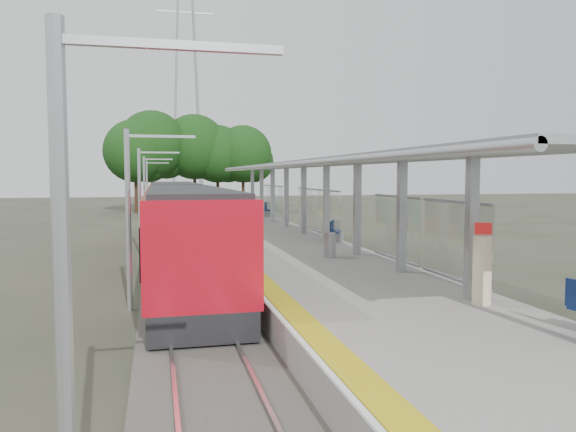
{
  "coord_description": "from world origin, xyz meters",
  "views": [
    {
      "loc": [
        -5.48,
        -10.23,
        4.03
      ],
      "look_at": [
        0.02,
        13.15,
        2.3
      ],
      "focal_mm": 35.0,
      "sensor_mm": 36.0,
      "label": 1
    }
  ],
  "objects_px": {
    "info_pillar_far": "(253,210)",
    "bench_mid": "(334,230)",
    "litter_bin": "(330,245)",
    "train": "(179,219)",
    "bench_far": "(267,209)",
    "info_pillar_near": "(482,269)"
  },
  "relations": [
    {
      "from": "bench_mid",
      "to": "info_pillar_far",
      "type": "bearing_deg",
      "value": 124.56
    },
    {
      "from": "bench_far",
      "to": "train",
      "type": "bearing_deg",
      "value": -98.85
    },
    {
      "from": "info_pillar_far",
      "to": "litter_bin",
      "type": "height_order",
      "value": "info_pillar_far"
    },
    {
      "from": "train",
      "to": "bench_mid",
      "type": "height_order",
      "value": "train"
    },
    {
      "from": "litter_bin",
      "to": "bench_mid",
      "type": "bearing_deg",
      "value": 70.37
    },
    {
      "from": "bench_far",
      "to": "info_pillar_near",
      "type": "bearing_deg",
      "value": -74.93
    },
    {
      "from": "bench_far",
      "to": "litter_bin",
      "type": "xyz_separation_m",
      "value": [
        -1.82,
        -21.21,
        -0.11
      ]
    },
    {
      "from": "bench_far",
      "to": "info_pillar_far",
      "type": "height_order",
      "value": "info_pillar_far"
    },
    {
      "from": "info_pillar_far",
      "to": "bench_mid",
      "type": "bearing_deg",
      "value": -59.11
    },
    {
      "from": "bench_far",
      "to": "info_pillar_far",
      "type": "xyz_separation_m",
      "value": [
        -1.96,
        -5.06,
        0.22
      ]
    },
    {
      "from": "bench_mid",
      "to": "info_pillar_near",
      "type": "bearing_deg",
      "value": -68.68
    },
    {
      "from": "train",
      "to": "info_pillar_far",
      "type": "relative_size",
      "value": 15.23
    },
    {
      "from": "bench_far",
      "to": "bench_mid",
      "type": "bearing_deg",
      "value": -73.55
    },
    {
      "from": "bench_far",
      "to": "info_pillar_far",
      "type": "bearing_deg",
      "value": -94.88
    },
    {
      "from": "bench_mid",
      "to": "info_pillar_far",
      "type": "distance_m",
      "value": 11.13
    },
    {
      "from": "bench_mid",
      "to": "info_pillar_near",
      "type": "distance_m",
      "value": 13.36
    },
    {
      "from": "bench_mid",
      "to": "train",
      "type": "bearing_deg",
      "value": -163.24
    },
    {
      "from": "train",
      "to": "bench_far",
      "type": "bearing_deg",
      "value": 64.85
    },
    {
      "from": "bench_mid",
      "to": "bench_far",
      "type": "distance_m",
      "value": 16.0
    },
    {
      "from": "info_pillar_near",
      "to": "info_pillar_far",
      "type": "bearing_deg",
      "value": 111.98
    },
    {
      "from": "train",
      "to": "info_pillar_near",
      "type": "bearing_deg",
      "value": -65.67
    },
    {
      "from": "train",
      "to": "info_pillar_far",
      "type": "xyz_separation_m",
      "value": [
        5.12,
        10.01,
        -0.27
      ]
    }
  ]
}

